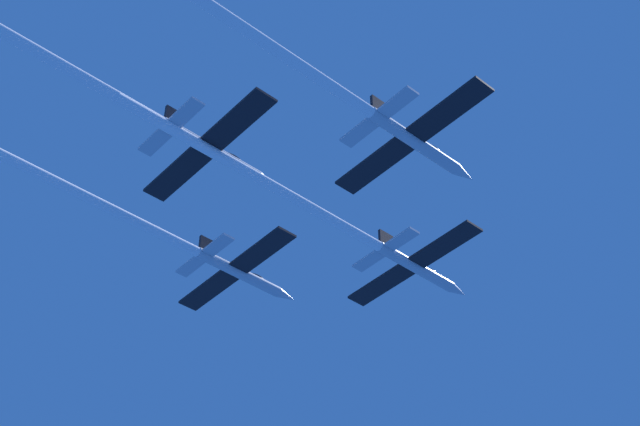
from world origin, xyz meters
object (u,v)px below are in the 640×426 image
jet_lead (339,224)px  jet_left_wing (172,239)px  jet_slot (135,107)px  jet_right_wing (346,96)px

jet_lead → jet_left_wing: size_ratio=1.14×
jet_lead → jet_slot: (-0.21, -24.48, 0.37)m
jet_left_wing → jet_lead: bearing=39.2°
jet_left_wing → jet_slot: size_ratio=1.02×
jet_left_wing → jet_right_wing: 27.52m
jet_lead → jet_right_wing: size_ratio=1.16×
jet_right_wing → jet_slot: jet_slot is taller
jet_lead → jet_right_wing: bearing=-40.4°
jet_right_wing → jet_slot: bearing=-137.8°
jet_slot → jet_lead: bearing=89.5°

